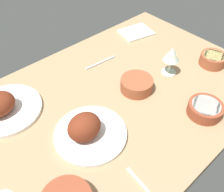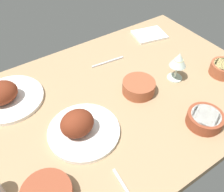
{
  "view_description": "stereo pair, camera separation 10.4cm",
  "coord_description": "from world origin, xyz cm",
  "px_view_note": "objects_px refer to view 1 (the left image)",
  "views": [
    {
      "loc": [
        49.55,
        54.97,
        79.95
      ],
      "look_at": [
        0.0,
        0.0,
        6.0
      ],
      "focal_mm": 39.75,
      "sensor_mm": 36.0,
      "label": 1
    },
    {
      "loc": [
        41.32,
        61.4,
        79.95
      ],
      "look_at": [
        0.0,
        0.0,
        6.0
      ],
      "focal_mm": 39.75,
      "sensor_mm": 36.0,
      "label": 2
    }
  ],
  "objects_px": {
    "plate_center_main": "(2,107)",
    "bowl_cream": "(205,109)",
    "spoon_loose": "(146,190)",
    "bowl_pasta": "(213,59)",
    "fork_loose": "(101,63)",
    "folded_napkin": "(136,32)",
    "bowl_potatoes": "(137,84)",
    "plate_far_side": "(87,130)",
    "wine_glass": "(172,56)"
  },
  "relations": [
    {
      "from": "bowl_cream",
      "to": "fork_loose",
      "type": "bearing_deg",
      "value": -79.74
    },
    {
      "from": "plate_center_main",
      "to": "bowl_pasta",
      "type": "height_order",
      "value": "plate_center_main"
    },
    {
      "from": "fork_loose",
      "to": "bowl_cream",
      "type": "bearing_deg",
      "value": 106.12
    },
    {
      "from": "bowl_pasta",
      "to": "spoon_loose",
      "type": "xyz_separation_m",
      "value": [
        0.72,
        0.22,
        -0.03
      ]
    },
    {
      "from": "plate_center_main",
      "to": "folded_napkin",
      "type": "xyz_separation_m",
      "value": [
        -0.84,
        -0.07,
        -0.03
      ]
    },
    {
      "from": "plate_far_side",
      "to": "bowl_potatoes",
      "type": "bearing_deg",
      "value": -169.65
    },
    {
      "from": "bowl_potatoes",
      "to": "bowl_cream",
      "type": "height_order",
      "value": "bowl_potatoes"
    },
    {
      "from": "plate_far_side",
      "to": "spoon_loose",
      "type": "relative_size",
      "value": 1.48
    },
    {
      "from": "fork_loose",
      "to": "folded_napkin",
      "type": "bearing_deg",
      "value": -160.87
    },
    {
      "from": "spoon_loose",
      "to": "folded_napkin",
      "type": "bearing_deg",
      "value": -39.23
    },
    {
      "from": "bowl_pasta",
      "to": "fork_loose",
      "type": "relative_size",
      "value": 0.71
    },
    {
      "from": "bowl_cream",
      "to": "folded_napkin",
      "type": "relative_size",
      "value": 0.79
    },
    {
      "from": "bowl_cream",
      "to": "fork_loose",
      "type": "distance_m",
      "value": 0.54
    },
    {
      "from": "bowl_potatoes",
      "to": "fork_loose",
      "type": "distance_m",
      "value": 0.25
    },
    {
      "from": "bowl_potatoes",
      "to": "folded_napkin",
      "type": "xyz_separation_m",
      "value": [
        -0.34,
        -0.33,
        -0.02
      ]
    },
    {
      "from": "plate_center_main",
      "to": "spoon_loose",
      "type": "xyz_separation_m",
      "value": [
        -0.19,
        0.61,
        -0.03
      ]
    },
    {
      "from": "bowl_pasta",
      "to": "bowl_potatoes",
      "type": "bearing_deg",
      "value": -16.9
    },
    {
      "from": "bowl_pasta",
      "to": "wine_glass",
      "type": "height_order",
      "value": "wine_glass"
    },
    {
      "from": "spoon_loose",
      "to": "bowl_cream",
      "type": "bearing_deg",
      "value": -76.65
    },
    {
      "from": "bowl_potatoes",
      "to": "spoon_loose",
      "type": "distance_m",
      "value": 0.46
    },
    {
      "from": "folded_napkin",
      "to": "plate_far_side",
      "type": "bearing_deg",
      "value": 30.47
    },
    {
      "from": "plate_center_main",
      "to": "wine_glass",
      "type": "relative_size",
      "value": 2.05
    },
    {
      "from": "bowl_pasta",
      "to": "spoon_loose",
      "type": "distance_m",
      "value": 0.75
    },
    {
      "from": "plate_center_main",
      "to": "spoon_loose",
      "type": "relative_size",
      "value": 1.57
    },
    {
      "from": "plate_center_main",
      "to": "plate_far_side",
      "type": "bearing_deg",
      "value": 119.24
    },
    {
      "from": "bowl_potatoes",
      "to": "fork_loose",
      "type": "xyz_separation_m",
      "value": [
        -0.0,
        -0.25,
        -0.03
      ]
    },
    {
      "from": "wine_glass",
      "to": "bowl_cream",
      "type": "bearing_deg",
      "value": 69.39
    },
    {
      "from": "wine_glass",
      "to": "folded_napkin",
      "type": "xyz_separation_m",
      "value": [
        -0.14,
        -0.35,
        -0.09
      ]
    },
    {
      "from": "bowl_potatoes",
      "to": "wine_glass",
      "type": "xyz_separation_m",
      "value": [
        -0.2,
        0.02,
        0.07
      ]
    },
    {
      "from": "plate_center_main",
      "to": "wine_glass",
      "type": "distance_m",
      "value": 0.76
    },
    {
      "from": "bowl_cream",
      "to": "folded_napkin",
      "type": "xyz_separation_m",
      "value": [
        -0.24,
        -0.61,
        -0.02
      ]
    },
    {
      "from": "bowl_potatoes",
      "to": "folded_napkin",
      "type": "bearing_deg",
      "value": -135.92
    },
    {
      "from": "bowl_cream",
      "to": "plate_far_side",
      "type": "bearing_deg",
      "value": -28.11
    },
    {
      "from": "plate_center_main",
      "to": "fork_loose",
      "type": "bearing_deg",
      "value": 178.52
    },
    {
      "from": "wine_glass",
      "to": "spoon_loose",
      "type": "bearing_deg",
      "value": 32.24
    },
    {
      "from": "plate_far_side",
      "to": "folded_napkin",
      "type": "distance_m",
      "value": 0.77
    },
    {
      "from": "plate_far_side",
      "to": "wine_glass",
      "type": "bearing_deg",
      "value": -176.1
    },
    {
      "from": "wine_glass",
      "to": "spoon_loose",
      "type": "relative_size",
      "value": 0.76
    },
    {
      "from": "wine_glass",
      "to": "plate_center_main",
      "type": "bearing_deg",
      "value": -22.35
    },
    {
      "from": "fork_loose",
      "to": "spoon_loose",
      "type": "xyz_separation_m",
      "value": [
        0.31,
        0.59,
        0.0
      ]
    },
    {
      "from": "bowl_cream",
      "to": "wine_glass",
      "type": "distance_m",
      "value": 0.29
    },
    {
      "from": "bowl_pasta",
      "to": "plate_far_side",
      "type": "bearing_deg",
      "value": -5.17
    },
    {
      "from": "folded_napkin",
      "to": "fork_loose",
      "type": "xyz_separation_m",
      "value": [
        0.34,
        0.08,
        -0.0
      ]
    },
    {
      "from": "plate_center_main",
      "to": "bowl_potatoes",
      "type": "height_order",
      "value": "plate_center_main"
    },
    {
      "from": "bowl_potatoes",
      "to": "folded_napkin",
      "type": "distance_m",
      "value": 0.47
    },
    {
      "from": "bowl_pasta",
      "to": "bowl_potatoes",
      "type": "xyz_separation_m",
      "value": [
        0.41,
        -0.12,
        -0.0
      ]
    },
    {
      "from": "plate_center_main",
      "to": "bowl_cream",
      "type": "height_order",
      "value": "plate_center_main"
    },
    {
      "from": "wine_glass",
      "to": "fork_loose",
      "type": "relative_size",
      "value": 0.81
    },
    {
      "from": "plate_center_main",
      "to": "spoon_loose",
      "type": "bearing_deg",
      "value": 107.21
    },
    {
      "from": "bowl_potatoes",
      "to": "plate_center_main",
      "type": "bearing_deg",
      "value": -27.82
    }
  ]
}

